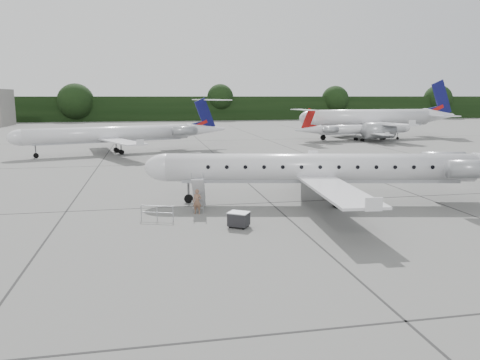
{
  "coord_description": "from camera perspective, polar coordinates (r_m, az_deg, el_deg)",
  "views": [
    {
      "loc": [
        -12.14,
        -29.2,
        8.18
      ],
      "look_at": [
        -5.95,
        2.83,
        2.3
      ],
      "focal_mm": 35.0,
      "sensor_mm": 36.0,
      "label": 1
    }
  ],
  "objects": [
    {
      "name": "treeline",
      "position": [
        159.71,
        -6.66,
        8.65
      ],
      "size": [
        260.0,
        4.0,
        8.0
      ],
      "primitive_type": "cube",
      "color": "black",
      "rests_on": "ground"
    },
    {
      "name": "main_regional_jet",
      "position": [
        36.07,
        9.77,
        3.17
      ],
      "size": [
        33.63,
        27.03,
        7.69
      ],
      "primitive_type": null,
      "rotation": [
        0.0,
        0.0,
        -0.2
      ],
      "color": "silver",
      "rests_on": "ground"
    },
    {
      "name": "bg_narrowbody",
      "position": [
        93.95,
        15.65,
        8.28
      ],
      "size": [
        33.14,
        25.2,
        11.22
      ],
      "primitive_type": null,
      "rotation": [
        0.0,
        0.0,
        0.09
      ],
      "color": "silver",
      "rests_on": "ground"
    },
    {
      "name": "bg_regional_right",
      "position": [
        89.24,
        14.83,
        6.54
      ],
      "size": [
        24.74,
        19.31,
        5.96
      ],
      "primitive_type": null,
      "rotation": [
        0.0,
        0.0,
        3.28
      ],
      "color": "silver",
      "rests_on": "ground"
    },
    {
      "name": "passenger",
      "position": [
        32.93,
        -5.24,
        -2.64
      ],
      "size": [
        0.76,
        0.65,
        1.75
      ],
      "primitive_type": "imported",
      "rotation": [
        0.0,
        0.0,
        -0.43
      ],
      "color": "brown",
      "rests_on": "ground"
    },
    {
      "name": "safety_railing",
      "position": [
        31.58,
        -10.08,
        -4.02
      ],
      "size": [
        2.1,
        0.8,
        1.0
      ],
      "primitive_type": null,
      "rotation": [
        0.0,
        0.0,
        -0.34
      ],
      "color": "#979A9F",
      "rests_on": "ground"
    },
    {
      "name": "airstair",
      "position": [
        34.02,
        -5.06,
        -1.65
      ],
      "size": [
        1.24,
        2.21,
        2.41
      ],
      "primitive_type": null,
      "rotation": [
        0.0,
        0.0,
        -0.2
      ],
      "color": "silver",
      "rests_on": "ground"
    },
    {
      "name": "bg_regional_left",
      "position": [
        69.24,
        -15.57,
        6.3
      ],
      "size": [
        34.74,
        29.32,
        7.79
      ],
      "primitive_type": null,
      "rotation": [
        0.0,
        0.0,
        0.31
      ],
      "color": "silver",
      "rests_on": "ground"
    },
    {
      "name": "ground",
      "position": [
        32.66,
        11.29,
        -4.49
      ],
      "size": [
        320.0,
        320.0,
        0.0
      ],
      "primitive_type": "plane",
      "color": "slate",
      "rests_on": "ground"
    },
    {
      "name": "baggage_cart",
      "position": [
        29.54,
        -0.15,
        -4.81
      ],
      "size": [
        1.54,
        1.47,
        1.04
      ],
      "primitive_type": null,
      "rotation": [
        0.0,
        0.0,
        -0.57
      ],
      "color": "#232225",
      "rests_on": "ground"
    }
  ]
}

